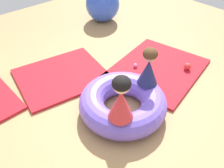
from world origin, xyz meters
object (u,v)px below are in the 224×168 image
play_ball_pink (135,65)px  child_in_navy (149,67)px  inflatable_cushion (123,103)px  play_ball_red (187,66)px  exercise_ball_large (103,4)px  child_in_red (121,99)px

play_ball_pink → child_in_navy: bearing=-126.0°
inflatable_cushion → play_ball_red: bearing=-1.7°
child_in_navy → exercise_ball_large: bearing=-145.7°
play_ball_pink → exercise_ball_large: 1.92m
play_ball_pink → play_ball_red: bearing=-46.0°
child_in_red → play_ball_red: bearing=-178.8°
child_in_navy → exercise_ball_large: 2.62m
child_in_navy → exercise_ball_large: size_ratio=0.71×
child_in_navy → child_in_red: bearing=-11.1°
child_in_red → inflatable_cushion: bearing=-144.4°
child_in_navy → play_ball_pink: bearing=-153.9°
child_in_navy → play_ball_pink: 0.87m
child_in_navy → play_ball_red: bearing=152.8°
play_ball_red → exercise_ball_large: bearing=84.2°
play_ball_red → inflatable_cushion: bearing=178.3°
play_ball_pink → play_ball_red: 0.80m
play_ball_pink → play_ball_red: play_ball_red is taller
child_in_navy → inflatable_cushion: bearing=-35.8°
inflatable_cushion → child_in_red: 0.56m
play_ball_pink → exercise_ball_large: (0.79, 1.72, 0.28)m
play_ball_red → exercise_ball_large: size_ratio=0.15×
inflatable_cushion → play_ball_pink: inflatable_cushion is taller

